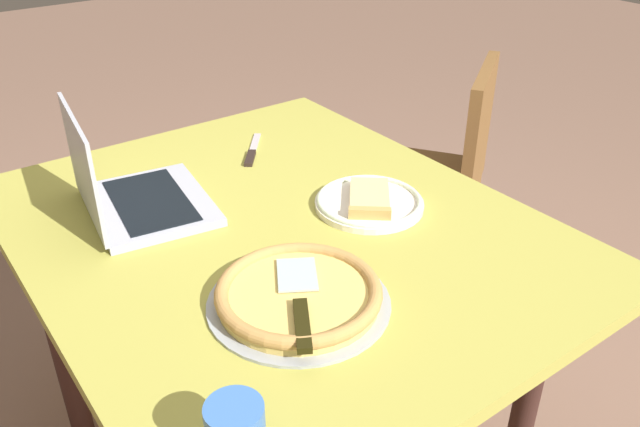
% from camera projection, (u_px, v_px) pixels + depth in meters
% --- Properties ---
extents(dining_table, '(1.21, 0.98, 0.75)m').
position_uv_depth(dining_table, '(279.00, 262.00, 1.42)').
color(dining_table, '#A6A042').
rests_on(dining_table, ground_plane).
extents(laptop, '(0.34, 0.29, 0.24)m').
position_uv_depth(laptop, '(130.00, 193.00, 1.39)').
color(laptop, '#ABAEBB').
rests_on(laptop, dining_table).
extents(pizza_plate, '(0.24, 0.24, 0.04)m').
position_uv_depth(pizza_plate, '(369.00, 202.00, 1.43)').
color(pizza_plate, white).
rests_on(pizza_plate, dining_table).
extents(pizza_tray, '(0.32, 0.32, 0.04)m').
position_uv_depth(pizza_tray, '(299.00, 295.00, 1.13)').
color(pizza_tray, '#9BA2A8').
rests_on(pizza_tray, dining_table).
extents(table_knife, '(0.17, 0.14, 0.01)m').
position_uv_depth(table_knife, '(252.00, 152.00, 1.68)').
color(table_knife, '#BEB5B8').
rests_on(table_knife, dining_table).
extents(chair_near, '(0.60, 0.60, 0.85)m').
position_uv_depth(chair_near, '(436.00, 169.00, 2.20)').
color(chair_near, brown).
rests_on(chair_near, ground_plane).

